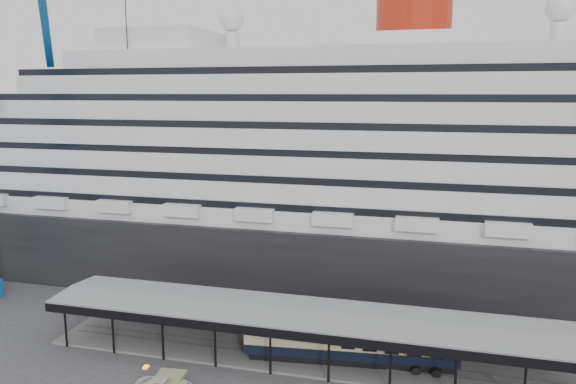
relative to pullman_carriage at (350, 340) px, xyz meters
name	(u,v)px	position (x,y,z in m)	size (l,w,h in m)	color
ground	(297,382)	(-4.30, -5.00, -2.56)	(200.00, 200.00, 0.00)	#38383A
cruise_ship	(352,155)	(-4.25, 27.00, 15.79)	(130.00, 30.00, 43.90)	black
platform_canopy	(309,337)	(-4.30, 0.00, -0.20)	(56.00, 9.18, 5.30)	slate
pullman_carriage	(350,340)	(0.00, 0.00, 0.00)	(21.56, 5.10, 20.99)	black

